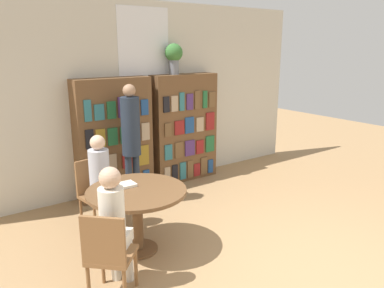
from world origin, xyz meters
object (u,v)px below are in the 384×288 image
Objects in this scene: bookshelf_right at (184,128)px; flower_vase at (174,55)px; chair_left_side at (95,190)px; librarian_standing at (131,134)px; reading_table at (137,201)px; chair_near_camera at (108,252)px; bookshelf_left at (114,138)px; seated_reader_left at (102,178)px; seated_reader_right at (114,221)px.

flower_vase is at bearing 178.55° from bookshelf_right.
librarian_standing reaches higher than chair_left_side.
librarian_standing is at bearing 65.66° from reading_table.
reading_table is at bearing -114.34° from librarian_standing.
chair_left_side is (0.47, 1.53, 0.00)m from chair_near_camera.
bookshelf_right reaches higher than reading_table.
bookshelf_left is 1.66m from flower_vase.
bookshelf_left is 2.06× the size of chair_left_side.
seated_reader_left is 0.93m from librarian_standing.
chair_near_camera is (-2.45, -2.37, -0.42)m from bookshelf_right.
bookshelf_right reaches higher than chair_near_camera.
seated_reader_left is (0.03, -0.18, 0.21)m from chair_left_side.
seated_reader_left reaches higher than reading_table.
chair_left_side is (-0.66, -0.84, -0.42)m from bookshelf_left.
reading_table is 0.72m from seated_reader_left.
bookshelf_left reaches higher than reading_table.
seated_reader_left reaches higher than chair_near_camera.
flower_vase is at bearing -159.59° from seated_reader_left.
bookshelf_right is 1.37m from librarian_standing.
bookshelf_right reaches higher than chair_left_side.
seated_reader_left is at bearing -121.83° from bookshelf_left.
chair_left_side is at bearing -156.96° from bookshelf_right.
reading_table is 0.91m from chair_left_side.
seated_reader_right is (0.13, 0.13, 0.22)m from chair_near_camera.
seated_reader_right is 0.71× the size of librarian_standing.
bookshelf_right is at bearing 88.04° from seated_reader_right.
reading_table is 0.89× the size of seated_reader_right.
librarian_standing is at bearing -84.88° from bookshelf_left.
seated_reader_right is 2.07m from librarian_standing.
bookshelf_left is 3.71× the size of flower_vase.
flower_vase reaches higher than bookshelf_left.
librarian_standing is (1.05, 1.74, 0.37)m from seated_reader_right.
flower_vase is (-0.20, 0.00, 1.24)m from bookshelf_right.
chair_near_camera is 0.72× the size of seated_reader_left.
chair_left_side is 0.28m from seated_reader_left.
seated_reader_right is (-2.32, -2.24, -0.20)m from bookshelf_right.
chair_near_camera is (-0.62, -0.65, -0.12)m from reading_table.
chair_left_side is (-1.78, -0.85, -1.65)m from flower_vase.
seated_reader_right is at bearing -114.20° from bookshelf_left.
librarian_standing reaches higher than chair_near_camera.
chair_near_camera is (-2.25, -2.38, -1.65)m from flower_vase.
chair_left_side is 0.71× the size of seated_reader_right.
flower_vase reaches higher than reading_table.
librarian_standing is at bearing -154.74° from flower_vase.
bookshelf_right is at bearing -162.30° from seated_reader_left.
bookshelf_left is 2.46m from seated_reader_right.
chair_near_camera is 0.28m from seated_reader_right.
reading_table is (-1.63, -1.73, -1.54)m from flower_vase.
chair_near_camera and chair_left_side have the same top height.
flower_vase reaches higher than librarian_standing.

